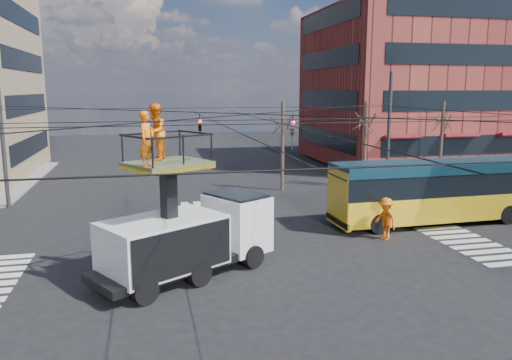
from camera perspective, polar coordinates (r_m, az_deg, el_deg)
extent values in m
plane|color=black|center=(20.47, -0.32, -9.19)|extent=(120.00, 120.00, 0.00)
cube|color=slate|center=(47.59, 19.35, 1.58)|extent=(18.00, 18.00, 0.12)
cube|color=black|center=(43.98, -24.31, 3.56)|extent=(0.12, 13.60, 1.50)
cube|color=black|center=(43.76, -24.63, 7.89)|extent=(0.12, 13.60, 1.50)
cube|color=black|center=(43.80, -24.97, 12.24)|extent=(0.12, 13.60, 1.50)
cube|color=black|center=(44.09, -25.31, 16.56)|extent=(0.12, 13.60, 1.50)
cube|color=maroon|center=(50.18, 18.98, 9.99)|extent=(20.00, 16.00, 14.00)
cube|color=black|center=(43.77, 24.10, 3.70)|extent=(17.00, 0.12, 1.58)
cube|color=black|center=(45.98, 7.93, 4.78)|extent=(0.12, 13.60, 1.58)
cube|color=black|center=(43.56, 24.44, 8.27)|extent=(17.00, 0.12, 1.57)
cube|color=black|center=(45.78, 8.04, 9.15)|extent=(0.12, 13.60, 1.57)
cube|color=black|center=(43.62, 24.79, 12.86)|extent=(17.00, 0.12, 1.57)
cube|color=black|center=(45.85, 8.15, 13.52)|extent=(0.12, 13.60, 1.57)
cube|color=black|center=(43.97, 25.15, 17.40)|extent=(17.00, 0.12, 1.57)
cube|color=black|center=(46.18, 8.27, 17.86)|extent=(0.12, 13.60, 1.57)
cylinder|color=#2D2D30|center=(34.92, 14.93, 5.34)|extent=(0.24, 0.24, 8.00)
cylinder|color=#2D2D30|center=(31.96, -26.97, 4.13)|extent=(0.24, 0.24, 8.00)
cylinder|color=black|center=(31.13, -5.12, 8.21)|extent=(24.00, 0.03, 0.03)
cylinder|color=black|center=(8.07, 18.22, 1.62)|extent=(24.00, 0.03, 0.03)
cylinder|color=black|center=(19.31, -0.34, 7.54)|extent=(24.02, 24.02, 0.03)
cylinder|color=black|center=(19.31, -0.34, 7.54)|extent=(24.02, 24.02, 0.03)
cylinder|color=black|center=(18.16, 0.47, 6.41)|extent=(24.00, 0.03, 0.03)
cylinder|color=black|center=(20.50, -1.06, 6.87)|extent=(24.00, 0.03, 0.03)
cylinder|color=black|center=(19.11, -3.88, 6.29)|extent=(0.03, 24.00, 0.03)
cylinder|color=black|center=(19.62, 3.10, 6.40)|extent=(0.03, 24.00, 0.03)
imported|color=black|center=(22.89, 4.20, 5.95)|extent=(0.16, 0.20, 1.00)
imported|color=black|center=(24.03, -6.44, 6.72)|extent=(0.26, 1.24, 0.50)
cylinder|color=#382B21|center=(33.82, 3.05, 3.82)|extent=(0.24, 0.24, 6.00)
cylinder|color=#382B21|center=(35.91, 12.33, 3.98)|extent=(0.24, 0.24, 6.00)
cylinder|color=#382B21|center=(38.82, 20.41, 4.03)|extent=(0.24, 0.24, 6.00)
cube|color=black|center=(18.92, -8.16, -9.20)|extent=(7.13, 5.50, 0.30)
cube|color=#B8BABC|center=(20.16, -2.21, -4.88)|extent=(2.78, 2.98, 2.20)
cube|color=black|center=(19.97, -2.23, -2.67)|extent=(2.56, 2.80, 0.80)
cube|color=#B8BABC|center=(18.16, -10.56, -7.12)|extent=(4.89, 4.31, 1.80)
cylinder|color=black|center=(19.55, -0.37, -8.75)|extent=(0.95, 0.76, 0.90)
cylinder|color=black|center=(21.19, -4.68, -7.25)|extent=(0.95, 0.76, 0.90)
cylinder|color=black|center=(17.97, -6.50, -10.57)|extent=(0.95, 0.76, 0.90)
cylinder|color=black|center=(19.75, -10.61, -8.73)|extent=(0.95, 0.76, 0.90)
cylinder|color=black|center=(16.83, -12.60, -12.25)|extent=(0.95, 0.76, 0.90)
cylinder|color=black|center=(18.72, -16.32, -10.07)|extent=(0.95, 0.76, 0.90)
cube|color=black|center=(17.95, -9.91, -2.68)|extent=(0.62, 0.62, 2.90)
cube|color=#3E462A|center=(17.68, -10.05, 1.90)|extent=(3.31, 3.14, 0.12)
cube|color=yellow|center=(17.70, -10.04, 1.51)|extent=(3.31, 3.14, 0.12)
imported|color=orange|center=(16.47, -12.37, 4.59)|extent=(0.71, 0.79, 1.81)
imported|color=orange|center=(17.97, -11.45, 5.39)|extent=(0.99, 1.14, 2.00)
cube|color=gold|center=(27.52, 20.00, -2.65)|extent=(11.25, 2.90, 1.30)
cube|color=black|center=(27.29, 20.15, -0.19)|extent=(11.25, 2.84, 1.10)
cube|color=#0C2938|center=(27.17, 20.26, 1.47)|extent=(11.25, 2.90, 0.50)
cube|color=gold|center=(24.75, 9.49, -2.03)|extent=(0.32, 2.48, 2.80)
cube|color=black|center=(25.00, 9.30, -4.61)|extent=(0.22, 2.60, 0.30)
cube|color=gold|center=(24.55, 9.79, 0.84)|extent=(0.14, 1.60, 0.35)
cylinder|color=black|center=(24.66, 13.89, -4.87)|extent=(1.01, 0.33, 1.00)
cylinder|color=black|center=(26.69, 11.51, -3.61)|extent=(1.01, 0.33, 1.00)
cylinder|color=black|center=(28.75, 26.82, -3.53)|extent=(1.01, 0.33, 1.00)
cylinder|color=black|center=(30.51, 23.94, -2.55)|extent=(1.01, 0.33, 1.00)
cone|color=#CF6208|center=(17.89, -13.94, -11.20)|extent=(0.36, 0.36, 0.74)
imported|color=#F8310F|center=(19.23, -12.72, -8.24)|extent=(0.56, 0.99, 1.60)
imported|color=orange|center=(23.71, 14.59, -4.30)|extent=(1.03, 1.42, 1.97)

